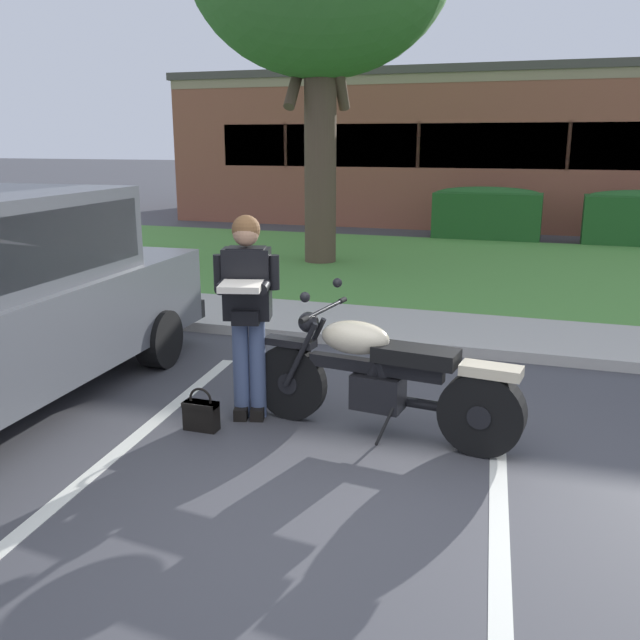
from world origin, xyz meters
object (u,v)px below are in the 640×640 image
object	(u,v)px
brick_building	(567,148)
handbag	(201,413)
motorcycle	(392,379)
rider_person	(247,301)
hedge_left	(487,212)

from	to	relation	value
brick_building	handbag	bearing A→B (deg)	-98.57
handbag	brick_building	xyz separation A→B (m)	(2.79, 18.51, 1.90)
handbag	brick_building	bearing A→B (deg)	81.43
motorcycle	rider_person	distance (m)	1.33
rider_person	hedge_left	size ratio (longest dim) A/B	0.70
motorcycle	handbag	world-z (taller)	motorcycle
rider_person	handbag	size ratio (longest dim) A/B	4.74
rider_person	brick_building	bearing A→B (deg)	82.07
motorcycle	rider_person	size ratio (longest dim) A/B	1.31
handbag	rider_person	bearing A→B (deg)	54.83
rider_person	hedge_left	world-z (taller)	rider_person
handbag	motorcycle	bearing A→B (deg)	13.61
motorcycle	handbag	size ratio (longest dim) A/B	6.22
motorcycle	rider_person	world-z (taller)	rider_person
handbag	hedge_left	size ratio (longest dim) A/B	0.15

